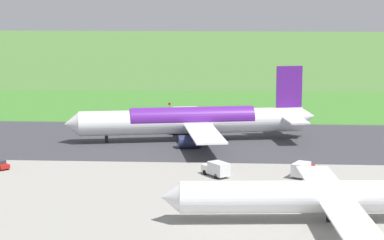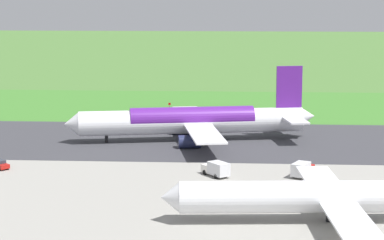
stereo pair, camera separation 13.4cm
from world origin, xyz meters
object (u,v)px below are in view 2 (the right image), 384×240
at_px(airliner_main, 194,121).
at_px(no_stopping_sign, 170,107).
at_px(service_truck_baggage, 302,169).
at_px(service_car_followme, 0,164).
at_px(airliner_parked_mid, 331,196).
at_px(traffic_cone_orange, 145,111).
at_px(service_truck_fuel, 216,169).

xyz_separation_m(airliner_main, no_stopping_sign, (8.35, -34.56, -2.67)).
xyz_separation_m(service_truck_baggage, service_car_followme, (54.34, -2.62, -0.56)).
distance_m(airliner_parked_mid, service_truck_baggage, 25.69).
distance_m(service_truck_baggage, service_car_followme, 54.41).
bearing_deg(no_stopping_sign, airliner_parked_mid, 108.86).
xyz_separation_m(service_truck_baggage, no_stopping_sign, (29.03, -64.94, 0.28)).
bearing_deg(service_truck_baggage, no_stopping_sign, -65.91).
distance_m(airliner_main, traffic_cone_orange, 39.79).
height_order(airliner_main, service_truck_baggage, airliner_main).
relative_size(service_truck_fuel, traffic_cone_orange, 10.85).
height_order(airliner_parked_mid, service_truck_fuel, airliner_parked_mid).
distance_m(service_truck_baggage, service_truck_fuel, 14.91).
distance_m(service_truck_fuel, no_stopping_sign, 67.07).
xyz_separation_m(airliner_main, traffic_cone_orange, (15.02, -36.62, -4.08)).
relative_size(airliner_main, service_truck_fuel, 9.03).
bearing_deg(traffic_cone_orange, airliner_parked_mid, 112.10).
bearing_deg(service_car_followme, airliner_parked_mid, 153.41).
bearing_deg(service_truck_fuel, airliner_parked_mid, 123.96).
xyz_separation_m(no_stopping_sign, traffic_cone_orange, (6.67, -2.06, -1.41)).
relative_size(service_truck_baggage, service_truck_fuel, 1.04).
height_order(service_car_followme, service_truck_fuel, service_truck_fuel).
relative_size(service_car_followme, no_stopping_sign, 1.50).
bearing_deg(airliner_parked_mid, service_car_followme, -26.59).
distance_m(service_truck_baggage, no_stopping_sign, 71.14).
xyz_separation_m(airliner_main, airliner_parked_mid, (-22.55, 55.90, -0.59)).
relative_size(service_truck_baggage, service_car_followme, 1.44).
xyz_separation_m(service_car_followme, no_stopping_sign, (-25.31, -62.32, 0.84)).
relative_size(service_truck_baggage, no_stopping_sign, 2.17).
height_order(airliner_parked_mid, traffic_cone_orange, airliner_parked_mid).
relative_size(airliner_parked_mid, traffic_cone_orange, 85.92).
bearing_deg(service_truck_fuel, traffic_cone_orange, -72.90).
bearing_deg(airliner_parked_mid, service_truck_baggage, -85.81).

